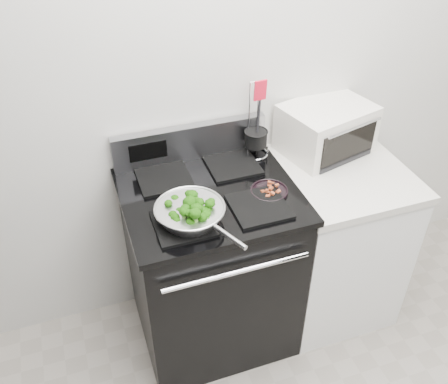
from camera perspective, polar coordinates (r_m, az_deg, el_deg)
name	(u,v)px	position (r m, az deg, el deg)	size (l,w,h in m)	color
back_wall	(247,71)	(2.40, 2.65, 13.66)	(4.00, 0.02, 2.70)	silver
gas_range	(211,265)	(2.56, -1.47, -8.31)	(0.79, 0.69, 1.13)	black
counter	(331,239)	(2.79, 12.10, -5.25)	(0.62, 0.68, 0.92)	white
skillet	(190,212)	(2.07, -3.87, -2.34)	(0.30, 0.45, 0.06)	silver
broccoli_pile	(190,209)	(2.06, -3.94, -1.93)	(0.23, 0.23, 0.08)	black
bacon_plate	(269,189)	(2.25, 5.18, 0.33)	(0.17, 0.17, 0.04)	black
utensil_holder	(256,142)	(2.47, 3.64, 5.70)	(0.13, 0.13, 0.40)	silver
toaster_oven	(326,129)	(2.59, 11.58, 7.12)	(0.50, 0.42, 0.25)	silver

